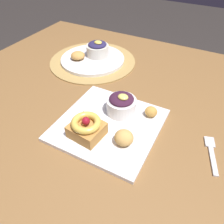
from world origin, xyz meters
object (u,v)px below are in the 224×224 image
at_px(berry_ramekin, 121,104).
at_px(fritter_middle, 124,138).
at_px(back_plate, 93,59).
at_px(back_pastry, 78,56).
at_px(fritter_front, 151,112).
at_px(cake_slice, 87,127).
at_px(front_plate, 109,125).
at_px(back_ramekin, 98,49).
at_px(fork, 211,152).

bearing_deg(berry_ramekin, fritter_middle, -60.59).
relative_size(back_plate, back_pastry, 4.59).
bearing_deg(back_plate, fritter_front, -32.89).
height_order(cake_slice, berry_ramekin, berry_ramekin).
distance_m(cake_slice, fritter_front, 0.20).
distance_m(front_plate, back_plate, 0.39).
bearing_deg(back_pastry, back_ramekin, 48.51).
relative_size(front_plate, fritter_front, 7.48).
height_order(fritter_middle, back_ramekin, back_ramekin).
relative_size(fritter_middle, fork, 0.41).
distance_m(berry_ramekin, fritter_middle, 0.13).
bearing_deg(fritter_middle, back_plate, 131.74).
relative_size(berry_ramekin, back_ramekin, 0.96).
distance_m(front_plate, back_pastry, 0.40).
relative_size(front_plate, berry_ramekin, 3.14).
xyz_separation_m(front_plate, fritter_front, (0.10, 0.09, 0.02)).
relative_size(back_plate, fork, 2.14).
height_order(berry_ramekin, fork, berry_ramekin).
bearing_deg(fritter_front, cake_slice, -129.14).
bearing_deg(back_ramekin, back_plate, -107.63).
height_order(berry_ramekin, back_plate, berry_ramekin).
relative_size(front_plate, fritter_middle, 5.54).
bearing_deg(front_plate, fritter_front, 42.60).
xyz_separation_m(back_ramekin, back_pastry, (-0.06, -0.06, -0.01)).
xyz_separation_m(berry_ramekin, back_pastry, (-0.30, 0.21, -0.01)).
bearing_deg(back_pastry, berry_ramekin, -34.66).
bearing_deg(front_plate, cake_slice, -114.48).
relative_size(back_ramekin, back_pastry, 1.61).
relative_size(front_plate, back_pastry, 4.83).
bearing_deg(fritter_middle, cake_slice, -168.79).
bearing_deg(fork, fritter_front, 58.45).
bearing_deg(fritter_middle, fork, 22.42).
distance_m(fritter_front, fork, 0.19).
relative_size(cake_slice, fritter_front, 2.48).
xyz_separation_m(fritter_middle, fork, (0.21, 0.09, -0.03)).
bearing_deg(back_plate, berry_ramekin, -43.94).
bearing_deg(cake_slice, fork, 18.94).
relative_size(fritter_front, fork, 0.30).
relative_size(cake_slice, back_ramekin, 0.99).
bearing_deg(berry_ramekin, fritter_front, 16.44).
distance_m(cake_slice, berry_ramekin, 0.14).
height_order(fritter_middle, back_plate, fritter_middle).
distance_m(back_pastry, fork, 0.62).
height_order(fritter_front, fork, fritter_front).
height_order(back_ramekin, fork, back_ramekin).
bearing_deg(cake_slice, back_pastry, 127.90).
height_order(back_pastry, fork, back_pastry).
bearing_deg(berry_ramekin, back_plate, 136.06).
height_order(cake_slice, back_ramekin, back_ramekin).
bearing_deg(front_plate, fork, 8.14).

